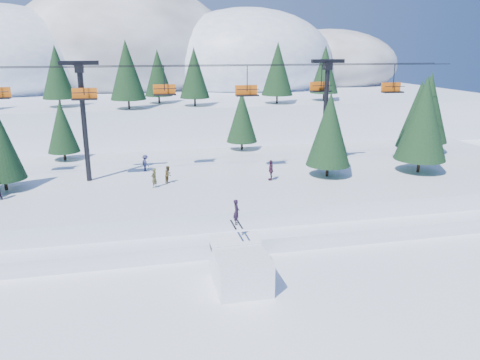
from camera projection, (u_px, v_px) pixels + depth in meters
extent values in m
plane|color=white|center=(230.00, 296.00, 27.01)|extent=(160.00, 160.00, 0.00)
cube|color=white|center=(191.00, 187.00, 43.54)|extent=(70.00, 22.00, 2.50)
cube|color=white|center=(208.00, 235.00, 34.36)|extent=(70.00, 6.00, 1.10)
cube|color=white|center=(159.00, 105.00, 89.94)|extent=(110.00, 60.00, 6.00)
ellipsoid|color=white|center=(1.00, 61.00, 85.41)|extent=(36.00, 32.40, 19.80)
ellipsoid|color=#605B59|center=(124.00, 50.00, 95.22)|extent=(44.00, 39.60, 26.40)
ellipsoid|color=white|center=(247.00, 59.00, 93.34)|extent=(34.00, 30.60, 19.72)
ellipsoid|color=#605B59|center=(329.00, 64.00, 103.58)|extent=(30.00, 27.00, 15.00)
cylinder|color=black|center=(129.00, 104.00, 61.31)|extent=(0.26, 0.26, 1.23)
cone|color=#1D401D|center=(127.00, 70.00, 60.10)|extent=(4.57, 4.57, 7.56)
cylinder|color=black|center=(195.00, 102.00, 64.52)|extent=(0.26, 0.26, 1.10)
cone|color=#1D401D|center=(194.00, 73.00, 63.44)|extent=(4.08, 4.08, 6.75)
cylinder|color=black|center=(277.00, 99.00, 67.23)|extent=(0.26, 0.26, 1.20)
cone|color=#1D401D|center=(278.00, 69.00, 66.05)|extent=(4.45, 4.45, 7.36)
cylinder|color=black|center=(60.00, 103.00, 63.31)|extent=(0.26, 0.26, 1.15)
cone|color=#1D401D|center=(57.00, 72.00, 62.18)|extent=(4.26, 4.26, 7.04)
cylinder|color=black|center=(323.00, 97.00, 70.94)|extent=(0.26, 0.26, 1.14)
cone|color=#1D401D|center=(325.00, 69.00, 69.82)|extent=(4.23, 4.23, 6.99)
cylinder|color=black|center=(159.00, 100.00, 67.50)|extent=(0.26, 0.26, 1.06)
cone|color=#1D401D|center=(158.00, 73.00, 66.47)|extent=(3.93, 3.93, 6.49)
cube|color=white|center=(241.00, 269.00, 27.96)|extent=(3.13, 3.87, 2.12)
cube|color=white|center=(235.00, 241.00, 29.21)|extent=(3.13, 1.35, 0.75)
imported|color=black|center=(236.00, 212.00, 28.64)|extent=(0.49, 0.65, 1.60)
cube|color=black|center=(233.00, 225.00, 28.82)|extent=(0.11, 1.65, 0.03)
cube|color=black|center=(240.00, 224.00, 28.90)|extent=(0.11, 1.65, 0.03)
cylinder|color=black|center=(84.00, 124.00, 39.91)|extent=(0.44, 0.44, 10.00)
cube|color=black|center=(79.00, 63.00, 38.51)|extent=(3.20, 0.35, 0.35)
cube|color=black|center=(79.00, 68.00, 38.63)|extent=(0.70, 0.70, 0.70)
cylinder|color=black|center=(325.00, 116.00, 44.59)|extent=(0.44, 0.44, 10.00)
cube|color=black|center=(328.00, 61.00, 43.19)|extent=(3.20, 0.35, 0.35)
cube|color=black|center=(328.00, 66.00, 43.32)|extent=(0.70, 0.70, 0.70)
cylinder|color=black|center=(213.00, 66.00, 39.81)|extent=(46.00, 0.06, 0.06)
cylinder|color=black|center=(208.00, 65.00, 42.06)|extent=(46.00, 0.06, 0.06)
cylinder|color=black|center=(83.00, 81.00, 37.84)|extent=(0.08, 0.08, 2.20)
cube|color=black|center=(85.00, 99.00, 38.23)|extent=(2.00, 0.75, 0.12)
cube|color=orange|center=(85.00, 93.00, 38.47)|extent=(2.00, 0.10, 0.85)
cylinder|color=black|center=(84.00, 93.00, 37.76)|extent=(2.00, 0.06, 0.06)
cylinder|color=black|center=(164.00, 78.00, 41.51)|extent=(0.08, 0.08, 2.20)
cube|color=black|center=(165.00, 95.00, 41.91)|extent=(2.00, 0.75, 0.12)
cube|color=orange|center=(164.00, 89.00, 42.14)|extent=(2.00, 0.10, 0.85)
cylinder|color=black|center=(165.00, 89.00, 41.43)|extent=(2.00, 0.06, 0.06)
cylinder|color=black|center=(247.00, 79.00, 40.75)|extent=(0.08, 0.08, 2.20)
cube|color=black|center=(247.00, 95.00, 41.15)|extent=(2.00, 0.75, 0.12)
cube|color=orange|center=(246.00, 90.00, 41.39)|extent=(2.00, 0.10, 0.85)
cylinder|color=black|center=(248.00, 89.00, 40.67)|extent=(2.00, 0.06, 0.06)
cylinder|color=black|center=(322.00, 76.00, 44.69)|extent=(0.08, 0.08, 2.20)
cube|color=black|center=(321.00, 91.00, 45.09)|extent=(2.00, 0.75, 0.12)
cube|color=orange|center=(320.00, 86.00, 45.32)|extent=(2.00, 0.10, 0.85)
cylinder|color=black|center=(323.00, 86.00, 44.61)|extent=(2.00, 0.06, 0.06)
cylinder|color=black|center=(394.00, 76.00, 43.77)|extent=(0.08, 0.08, 2.20)
cube|color=black|center=(393.00, 92.00, 44.17)|extent=(2.00, 0.75, 0.12)
cube|color=orange|center=(391.00, 87.00, 44.40)|extent=(2.00, 0.10, 0.85)
cylinder|color=black|center=(395.00, 86.00, 43.69)|extent=(2.00, 0.06, 0.06)
cylinder|color=black|center=(418.00, 166.00, 43.87)|extent=(0.26, 0.26, 1.26)
cone|color=#1D401D|center=(423.00, 118.00, 42.63)|extent=(4.66, 4.66, 7.71)
cylinder|color=black|center=(415.00, 152.00, 49.90)|extent=(0.26, 0.26, 1.13)
cone|color=#1D401D|center=(419.00, 114.00, 48.80)|extent=(4.18, 4.18, 6.91)
cylinder|color=black|center=(424.00, 147.00, 52.21)|extent=(0.26, 0.26, 1.23)
cone|color=#1D401D|center=(429.00, 107.00, 51.01)|extent=(4.56, 4.56, 7.54)
cylinder|color=black|center=(331.00, 149.00, 52.21)|extent=(0.26, 0.26, 0.82)
cone|color=#1D401D|center=(332.00, 123.00, 51.40)|extent=(3.06, 3.06, 5.06)
cylinder|color=black|center=(65.00, 156.00, 48.68)|extent=(0.26, 0.26, 0.86)
cone|color=#1D401D|center=(62.00, 127.00, 47.83)|extent=(3.21, 3.21, 5.31)
cylinder|color=black|center=(242.00, 146.00, 53.59)|extent=(0.26, 0.26, 0.94)
cone|color=#1D401D|center=(242.00, 116.00, 52.67)|extent=(3.48, 3.48, 5.76)
cylinder|color=black|center=(6.00, 184.00, 38.47)|extent=(0.26, 0.26, 0.94)
cone|color=#1D401D|center=(0.00, 144.00, 37.55)|extent=(3.50, 3.50, 5.79)
cylinder|color=black|center=(327.00, 170.00, 42.54)|extent=(0.26, 0.26, 1.06)
cone|color=#1D401D|center=(329.00, 129.00, 41.50)|extent=(3.95, 3.95, 6.53)
imported|color=#4B4922|center=(154.00, 178.00, 39.01)|extent=(0.70, 0.72, 1.66)
imported|color=#27294E|center=(145.00, 163.00, 44.21)|extent=(1.00, 1.17, 1.57)
imported|color=#3E1C32|center=(271.00, 170.00, 41.19)|extent=(0.62, 1.13, 1.83)
imported|color=#1C3637|center=(329.00, 152.00, 48.68)|extent=(0.69, 0.89, 1.61)
imported|color=#443619|center=(168.00, 175.00, 40.30)|extent=(0.59, 0.66, 1.53)
cylinder|color=black|center=(313.00, 240.00, 33.71)|extent=(0.06, 0.06, 0.90)
cylinder|color=black|center=(352.00, 240.00, 33.80)|extent=(0.06, 0.06, 0.90)
cube|color=orange|center=(333.00, 239.00, 33.72)|extent=(2.76, 0.57, 0.55)
cylinder|color=black|center=(354.00, 231.00, 35.39)|extent=(0.06, 0.06, 0.90)
cylinder|color=black|center=(389.00, 229.00, 35.67)|extent=(0.06, 0.06, 0.90)
cube|color=orange|center=(372.00, 229.00, 35.50)|extent=(2.79, 0.37, 0.55)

